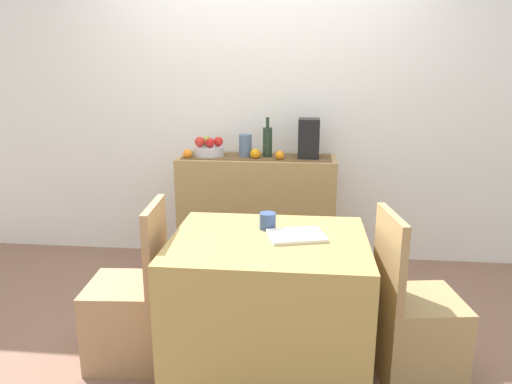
# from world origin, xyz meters

# --- Properties ---
(ground_plane) EXTENTS (6.40, 6.40, 0.02)m
(ground_plane) POSITION_xyz_m (0.00, 0.00, -0.01)
(ground_plane) COLOR #866150
(ground_plane) RESTS_ON ground
(room_wall_rear) EXTENTS (6.40, 0.06, 2.70)m
(room_wall_rear) POSITION_xyz_m (0.00, 1.18, 1.35)
(room_wall_rear) COLOR white
(room_wall_rear) RESTS_ON ground
(sideboard_console) EXTENTS (1.22, 0.42, 0.90)m
(sideboard_console) POSITION_xyz_m (-0.02, 0.92, 0.45)
(sideboard_console) COLOR tan
(sideboard_console) RESTS_ON ground
(table_runner) EXTENTS (1.15, 0.32, 0.01)m
(table_runner) POSITION_xyz_m (-0.02, 0.92, 0.90)
(table_runner) COLOR brown
(table_runner) RESTS_ON sideboard_console
(fruit_bowl) EXTENTS (0.24, 0.24, 0.07)m
(fruit_bowl) POSITION_xyz_m (-0.40, 0.92, 0.94)
(fruit_bowl) COLOR silver
(fruit_bowl) RESTS_ON table_runner
(apple_upper) EXTENTS (0.07, 0.07, 0.07)m
(apple_upper) POSITION_xyz_m (-0.38, 0.88, 1.01)
(apple_upper) COLOR red
(apple_upper) RESTS_ON fruit_bowl
(apple_front) EXTENTS (0.08, 0.08, 0.08)m
(apple_front) POSITION_xyz_m (-0.43, 0.97, 1.01)
(apple_front) COLOR #90A839
(apple_front) RESTS_ON fruit_bowl
(apple_left) EXTENTS (0.07, 0.07, 0.07)m
(apple_left) POSITION_xyz_m (-0.33, 0.94, 1.01)
(apple_left) COLOR red
(apple_left) RESTS_ON fruit_bowl
(apple_rear) EXTENTS (0.08, 0.08, 0.08)m
(apple_rear) POSITION_xyz_m (-0.47, 0.90, 1.02)
(apple_rear) COLOR red
(apple_rear) RESTS_ON fruit_bowl
(wine_bottle) EXTENTS (0.07, 0.07, 0.31)m
(wine_bottle) POSITION_xyz_m (0.06, 0.92, 1.02)
(wine_bottle) COLOR #233828
(wine_bottle) RESTS_ON sideboard_console
(coffee_maker) EXTENTS (0.16, 0.18, 0.30)m
(coffee_maker) POSITION_xyz_m (0.37, 0.92, 1.05)
(coffee_maker) COLOR black
(coffee_maker) RESTS_ON sideboard_console
(ceramic_vase) EXTENTS (0.10, 0.10, 0.18)m
(ceramic_vase) POSITION_xyz_m (-0.12, 0.92, 0.99)
(ceramic_vase) COLOR slate
(ceramic_vase) RESTS_ON sideboard_console
(orange_loose_near_bowl) EXTENTS (0.07, 0.07, 0.07)m
(orange_loose_near_bowl) POSITION_xyz_m (-0.55, 0.82, 0.93)
(orange_loose_near_bowl) COLOR orange
(orange_loose_near_bowl) RESTS_ON sideboard_console
(orange_loose_end) EXTENTS (0.08, 0.08, 0.08)m
(orange_loose_end) POSITION_xyz_m (-0.03, 0.85, 0.94)
(orange_loose_end) COLOR orange
(orange_loose_end) RESTS_ON sideboard_console
(orange_loose_far) EXTENTS (0.07, 0.07, 0.07)m
(orange_loose_far) POSITION_xyz_m (0.16, 0.83, 0.93)
(orange_loose_far) COLOR orange
(orange_loose_far) RESTS_ON sideboard_console
(dining_table) EXTENTS (1.00, 0.81, 0.74)m
(dining_table) POSITION_xyz_m (0.18, -0.46, 0.37)
(dining_table) COLOR tan
(dining_table) RESTS_ON ground
(open_book) EXTENTS (0.32, 0.28, 0.02)m
(open_book) POSITION_xyz_m (0.32, -0.42, 0.75)
(open_book) COLOR white
(open_book) RESTS_ON dining_table
(coffee_cup) EXTENTS (0.09, 0.09, 0.09)m
(coffee_cup) POSITION_xyz_m (0.16, -0.31, 0.78)
(coffee_cup) COLOR #354E86
(coffee_cup) RESTS_ON dining_table
(chair_near_window) EXTENTS (0.43, 0.43, 0.90)m
(chair_near_window) POSITION_xyz_m (-0.59, -0.45, 0.27)
(chair_near_window) COLOR tan
(chair_near_window) RESTS_ON ground
(chair_by_corner) EXTENTS (0.45, 0.45, 0.90)m
(chair_by_corner) POSITION_xyz_m (0.94, -0.46, 0.27)
(chair_by_corner) COLOR tan
(chair_by_corner) RESTS_ON ground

